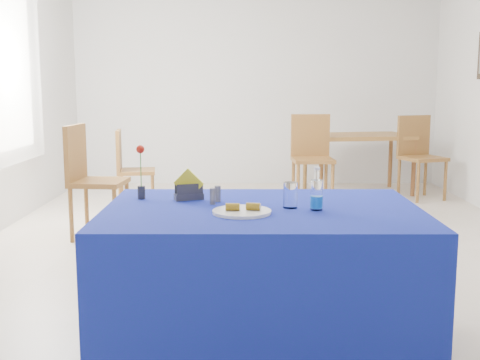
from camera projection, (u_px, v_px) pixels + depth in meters
The scene contains 18 objects.
floor at pixel (265, 250), 5.07m from camera, with size 7.00×7.00×0.00m, color beige.
room_shell at pixel (267, 38), 4.80m from camera, with size 7.00×7.00×7.00m.
window_pane at pixel (0, 66), 5.63m from camera, with size 0.04×1.50×1.60m, color white.
curtain at pixel (7, 66), 5.63m from camera, with size 0.04×1.75×1.85m, color white.
plate at pixel (242, 212), 2.91m from camera, with size 0.29×0.29×0.01m, color white.
drinking_glass at pixel (290, 195), 3.03m from camera, with size 0.07×0.07×0.13m, color white.
salt_shaker at pixel (218, 194), 3.19m from camera, with size 0.03×0.03×0.09m, color slate.
pepper_shaker at pixel (213, 196), 3.12m from camera, with size 0.03×0.03×0.09m, color slate.
blue_table at pixel (262, 280), 3.10m from camera, with size 1.60×1.10×0.76m.
water_bottle at pixel (317, 196), 2.98m from camera, with size 0.06×0.06×0.21m.
napkin_holder at pixel (189, 191), 3.25m from camera, with size 0.17×0.11×0.17m.
rose_vase at pixel (141, 174), 3.26m from camera, with size 0.04×0.04×0.29m.
oak_table at pixel (358, 140), 7.68m from camera, with size 1.38×1.02×0.76m.
chair_bg_left at pixel (312, 152), 7.08m from camera, with size 0.49×0.49×1.04m.
chair_bg_right at pixel (418, 151), 7.33m from camera, with size 0.58×0.58×1.01m.
chair_win_a at pixel (89, 173), 5.40m from camera, with size 0.50×0.50×1.03m.
chair_win_b at pixel (129, 165), 6.53m from camera, with size 0.45×0.45×0.90m.
banana_pieces at pixel (243, 207), 2.90m from camera, with size 0.17×0.05×0.04m.
Camera 1 is at (-0.20, -4.92, 1.37)m, focal length 45.00 mm.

